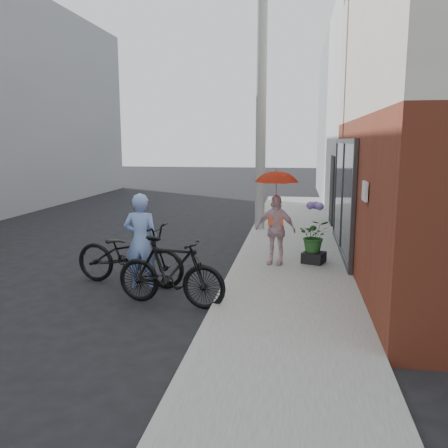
% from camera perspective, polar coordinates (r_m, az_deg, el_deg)
% --- Properties ---
extents(ground, '(80.00, 80.00, 0.00)m').
position_cam_1_polar(ground, '(8.04, -7.08, -8.85)').
color(ground, black).
rests_on(ground, ground).
extents(sidewalk, '(2.20, 24.00, 0.12)m').
position_cam_1_polar(sidewalk, '(9.65, 8.37, -5.30)').
color(sidewalk, gray).
rests_on(sidewalk, ground).
extents(curb, '(0.12, 24.00, 0.12)m').
position_cam_1_polar(curb, '(9.73, 1.49, -5.08)').
color(curb, '#9E9E99').
rests_on(curb, ground).
extents(east_building_far, '(8.00, 8.00, 7.00)m').
position_cam_1_polar(east_building_far, '(23.89, 21.46, 11.48)').
color(east_building_far, gray).
rests_on(east_building_far, ground).
extents(utility_pole, '(0.28, 0.28, 7.00)m').
position_cam_1_polar(utility_pole, '(13.39, 4.49, 13.85)').
color(utility_pole, '#9E9E99').
rests_on(utility_pole, ground).
extents(officer, '(0.63, 0.43, 1.69)m').
position_cam_1_polar(officer, '(8.46, -9.94, -2.03)').
color(officer, '#7F9EE3').
rests_on(officer, ground).
extents(bike_left, '(2.24, 1.10, 1.13)m').
position_cam_1_polar(bike_left, '(8.74, -11.29, -3.60)').
color(bike_left, black).
rests_on(bike_left, ground).
extents(bike_right, '(1.91, 0.85, 1.11)m').
position_cam_1_polar(bike_right, '(7.54, -6.47, -5.71)').
color(bike_right, black).
rests_on(bike_right, ground).
extents(kimono_woman, '(0.88, 0.53, 1.40)m').
position_cam_1_polar(kimono_woman, '(9.59, 6.20, -0.68)').
color(kimono_woman, silver).
rests_on(kimono_woman, sidewalk).
extents(parasol, '(0.86, 0.86, 0.76)m').
position_cam_1_polar(parasol, '(9.45, 6.33, 5.78)').
color(parasol, red).
rests_on(parasol, kimono_woman).
extents(planter, '(0.53, 0.53, 0.22)m').
position_cam_1_polar(planter, '(9.90, 10.75, -3.97)').
color(planter, black).
rests_on(planter, sidewalk).
extents(potted_plant, '(0.62, 0.53, 0.68)m').
position_cam_1_polar(potted_plant, '(9.80, 10.83, -1.41)').
color(potted_plant, '#265E25').
rests_on(potted_plant, planter).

